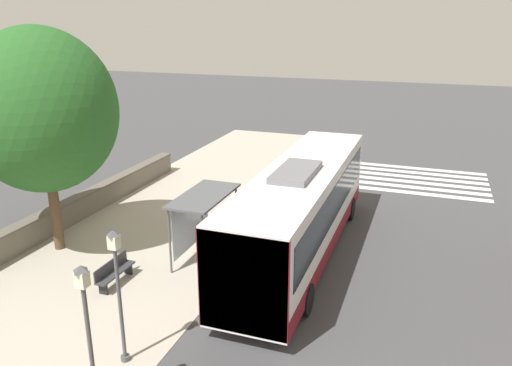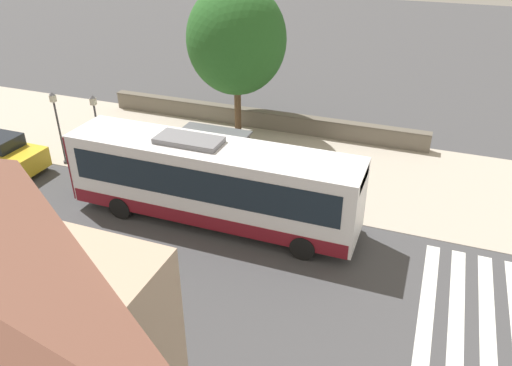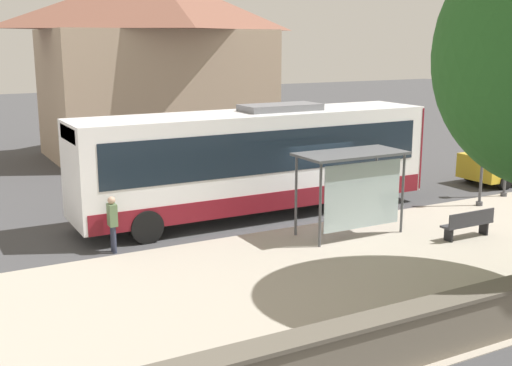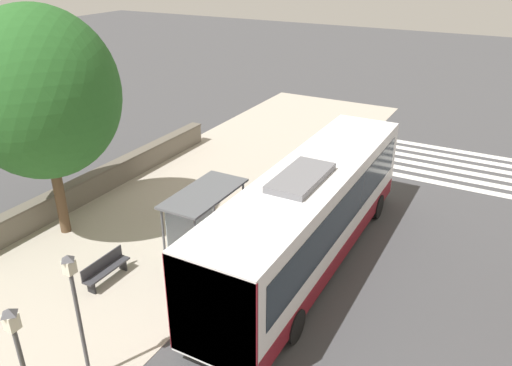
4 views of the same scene
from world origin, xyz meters
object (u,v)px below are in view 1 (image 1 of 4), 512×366
object	(u,v)px
pedestrian	(298,185)
bench	(114,271)
shade_tree	(42,111)
street_lamp_near	(118,286)
street_lamp_far	(88,331)
bus_shelter	(201,206)
bus	(301,209)

from	to	relation	value
pedestrian	bench	distance (m)	10.47
bench	pedestrian	bearing A→B (deg)	68.46
pedestrian	shade_tree	bearing A→B (deg)	-133.14
street_lamp_near	street_lamp_far	distance (m)	2.02
bus_shelter	bench	bearing A→B (deg)	-124.20
bus_shelter	bus	bearing A→B (deg)	22.11
bench	street_lamp_near	world-z (taller)	street_lamp_near
bus_shelter	street_lamp_far	xyz separation A→B (m)	(1.28, -8.16, 0.22)
bus_shelter	shade_tree	size ratio (longest dim) A/B	0.39
bench	shade_tree	world-z (taller)	shade_tree
pedestrian	street_lamp_near	xyz separation A→B (m)	(-1.19, -13.09, 1.32)
shade_tree	bench	bearing A→B (deg)	-23.94
pedestrian	street_lamp_near	size ratio (longest dim) A/B	0.43
bus_shelter	pedestrian	bearing A→B (deg)	74.57
street_lamp_far	bench	bearing A→B (deg)	121.32
bus	bench	world-z (taller)	bus
pedestrian	shade_tree	size ratio (longest dim) A/B	0.19
pedestrian	street_lamp_far	world-z (taller)	street_lamp_far
bench	bus	bearing A→B (deg)	38.23
bus_shelter	shade_tree	xyz separation A→B (m)	(-5.67, -1.21, 3.39)
pedestrian	shade_tree	world-z (taller)	shade_tree
bus	bench	distance (m)	7.06
bench	street_lamp_near	bearing A→B (deg)	-51.79
bus	bench	xyz separation A→B (m)	(-5.43, -4.28, -1.46)
bus_shelter	street_lamp_near	world-z (taller)	street_lamp_near
street_lamp_far	shade_tree	distance (m)	10.33
street_lamp_near	street_lamp_far	size ratio (longest dim) A/B	0.97
street_lamp_far	shade_tree	size ratio (longest dim) A/B	0.46
pedestrian	bus	bearing A→B (deg)	-73.74
street_lamp_near	street_lamp_far	bearing A→B (deg)	-73.39
bench	shade_tree	size ratio (longest dim) A/B	0.21
pedestrian	bench	xyz separation A→B (m)	(-3.84, -9.73, -0.47)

